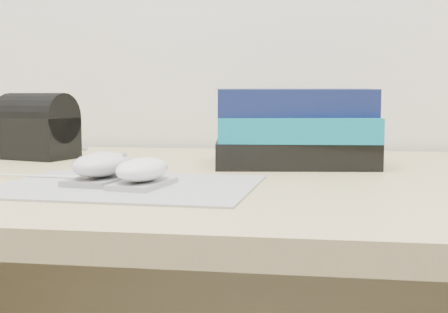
% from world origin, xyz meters
% --- Properties ---
extents(mousepad, '(0.32, 0.26, 0.00)m').
position_xyz_m(mousepad, '(-0.17, 1.42, 0.73)').
color(mousepad, gray).
rests_on(mousepad, desk).
extents(mouse_rear, '(0.07, 0.12, 0.05)m').
position_xyz_m(mouse_rear, '(-0.21, 1.44, 0.75)').
color(mouse_rear, gray).
rests_on(mouse_rear, mousepad).
extents(mouse_front, '(0.07, 0.10, 0.04)m').
position_xyz_m(mouse_front, '(-0.15, 1.42, 0.75)').
color(mouse_front, '#A9A9AC').
rests_on(mouse_front, mousepad).
extents(usb_cable, '(0.24, 0.03, 0.00)m').
position_xyz_m(usb_cable, '(-0.37, 1.48, 0.73)').
color(usb_cable, white).
rests_on(usb_cable, mousepad).
extents(book_stack, '(0.27, 0.23, 0.12)m').
position_xyz_m(book_stack, '(0.02, 1.71, 0.79)').
color(book_stack, black).
rests_on(book_stack, desk).
extents(pouch, '(0.15, 0.12, 0.12)m').
position_xyz_m(pouch, '(-0.43, 1.73, 0.79)').
color(pouch, black).
rests_on(pouch, desk).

